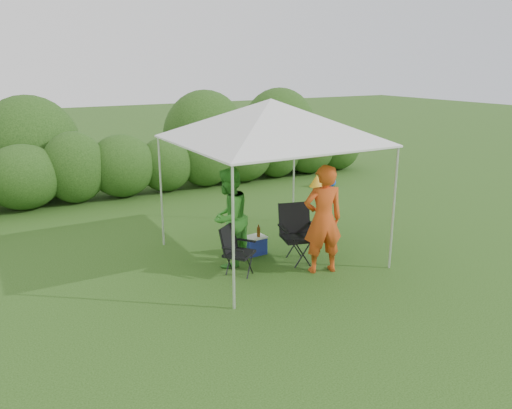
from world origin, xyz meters
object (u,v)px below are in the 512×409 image
chair_left (235,247)px  woman (229,217)px  canopy (271,121)px  chair_right (297,229)px  man (323,219)px  cooler (255,245)px

chair_left → woman: 0.57m
canopy → chair_right: canopy is taller
chair_right → chair_left: chair_right is taller
chair_left → man: size_ratio=0.45×
cooler → chair_left: bearing=-142.8°
canopy → cooler: (-0.20, 0.21, -2.29)m
chair_right → chair_left: (-1.23, 0.00, -0.11)m
man → canopy: bearing=-53.4°
canopy → cooler: bearing=132.9°
chair_left → man: man is taller
cooler → canopy: bearing=-50.3°
canopy → man: size_ratio=1.68×
cooler → man: bearing=-67.3°
chair_left → cooler: bearing=3.6°
chair_left → man: (1.32, -0.63, 0.45)m
canopy → man: 1.90m
chair_left → woman: (0.09, 0.40, 0.39)m
chair_left → man: bearing=-62.2°
chair_right → man: man is taller
chair_left → chair_right: bearing=-36.9°
canopy → woman: canopy is taller
man → cooler: 1.57m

